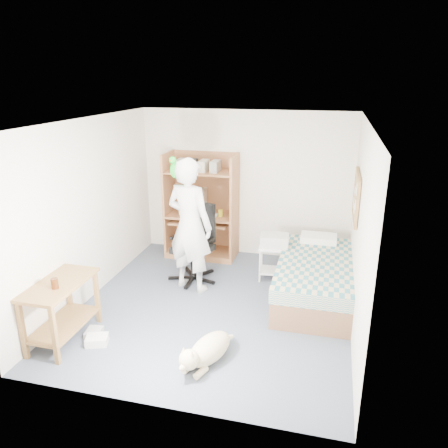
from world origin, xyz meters
name	(u,v)px	position (x,y,z in m)	size (l,w,h in m)	color
floor	(215,306)	(0.00, 0.00, 0.00)	(4.00, 4.00, 0.00)	#414A58
wall_back	(245,185)	(0.00, 2.00, 1.25)	(3.60, 0.02, 2.50)	silver
wall_right	(360,232)	(1.80, 0.00, 1.25)	(0.02, 4.00, 2.50)	silver
wall_left	(89,210)	(-1.80, 0.00, 1.25)	(0.02, 4.00, 2.50)	silver
ceiling	(214,121)	(0.00, 0.00, 2.50)	(3.60, 4.00, 0.02)	white
computer_hutch	(202,210)	(-0.70, 1.74, 0.82)	(1.20, 0.63, 1.80)	brown
bed	(315,278)	(1.30, 0.62, 0.29)	(1.02, 2.02, 0.66)	brown
side_desk	(61,302)	(-1.55, -1.20, 0.49)	(0.50, 1.00, 0.75)	brown
corkboard	(356,196)	(1.77, 0.90, 1.45)	(0.04, 0.94, 0.66)	olive
office_chair	(195,253)	(-0.53, 0.77, 0.42)	(0.67, 0.68, 1.18)	black
person	(190,226)	(-0.50, 0.46, 0.98)	(0.72, 0.47, 1.97)	silver
parrot	(175,169)	(-0.70, 0.47, 1.80)	(0.14, 0.25, 0.40)	#127E13
dog	(207,350)	(0.24, -1.23, 0.16)	(0.52, 0.92, 0.36)	beige
printer_cart	(274,257)	(0.66, 1.06, 0.37)	(0.49, 0.40, 0.55)	silver
printer	(275,240)	(0.66, 1.06, 0.64)	(0.42, 0.32, 0.18)	#B0B0AB
crt_monitor	(193,201)	(-0.86, 1.75, 0.97)	(0.46, 0.48, 0.39)	beige
keyboard	(202,221)	(-0.66, 1.58, 0.67)	(0.45, 0.16, 0.03)	beige
pencil_cup	(221,213)	(-0.35, 1.65, 0.82)	(0.08, 0.08, 0.12)	gold
drink_glass	(55,284)	(-1.50, -1.33, 0.81)	(0.08, 0.08, 0.12)	#411E0A
floor_box_a	(97,340)	(-1.13, -1.21, 0.05)	(0.25, 0.20, 0.10)	silver
floor_box_b	(94,333)	(-1.25, -1.06, 0.04)	(0.18, 0.22, 0.08)	#A9AAA5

